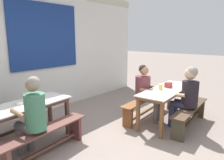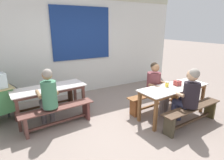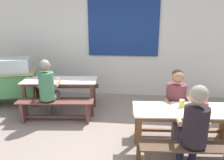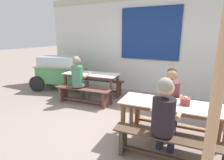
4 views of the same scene
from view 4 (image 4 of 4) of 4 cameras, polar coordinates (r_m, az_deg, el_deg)
ground_plane at (r=3.91m, az=-1.92°, el=-13.43°), size 40.00×40.00×0.00m
backdrop_wall at (r=5.78m, az=10.21°, el=11.59°), size 7.09×0.23×3.01m
dining_table_far at (r=5.17m, az=-6.58°, el=1.17°), size 1.63×0.77×0.74m
dining_table_near at (r=3.10m, az=19.26°, el=-8.56°), size 1.78×0.71×0.74m
bench_far_back at (r=5.70m, az=-4.09°, el=-1.32°), size 1.60×0.41×0.44m
bench_far_front at (r=4.84m, az=-9.28°, el=-4.31°), size 1.55×0.44×0.44m
bench_near_back at (r=3.71m, az=19.45°, el=-10.90°), size 1.73×0.36×0.44m
bench_near_front at (r=2.82m, az=17.73°, el=-19.35°), size 1.64×0.37×0.44m
food_cart at (r=6.29m, az=-16.52°, el=3.01°), size 1.90×1.28×1.11m
person_right_near_table at (r=3.50m, az=17.83°, el=-5.22°), size 0.48×0.59×1.23m
person_left_back_turned at (r=4.86m, az=-10.43°, el=0.90°), size 0.42×0.54×1.28m
person_near_front at (r=2.66m, az=16.21°, el=-10.27°), size 0.43×0.53×1.27m
tissue_box at (r=3.08m, az=22.20°, el=-6.27°), size 0.14×0.12×0.13m
condiment_jar at (r=3.14m, az=17.01°, el=-5.38°), size 0.08×0.08×0.12m
soup_bowl at (r=5.21m, az=-6.80°, el=2.47°), size 0.13×0.13×0.05m
wooden_support_post at (r=1.80m, az=29.48°, el=-10.31°), size 0.10×0.10×2.25m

